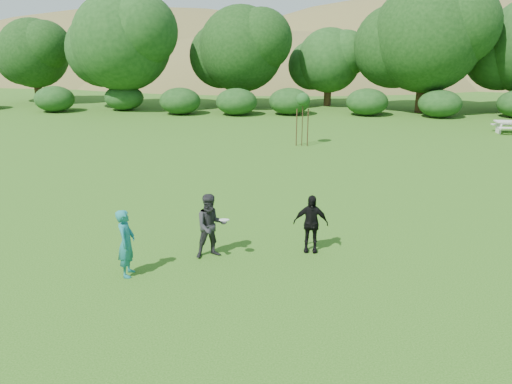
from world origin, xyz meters
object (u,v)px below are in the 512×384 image
player_black (311,223)px  picnic_table (510,125)px  sapling (303,101)px  player_teal (126,243)px  player_grey (211,226)px

player_black → picnic_table: (12.00, 18.64, -0.30)m
player_black → sapling: sapling is taller
sapling → picnic_table: 13.56m
player_teal → player_grey: size_ratio=0.98×
player_teal → player_grey: 2.28m
player_teal → player_black: size_ratio=1.06×
player_teal → sapling: sapling is taller
sapling → player_grey: bearing=-98.5°
player_black → player_grey: bearing=-165.9°
player_grey → sapling: (2.15, 14.42, 1.53)m
player_grey → player_black: 2.74m
player_grey → picnic_table: bearing=27.8°
player_teal → picnic_table: bearing=-44.2°
sapling → player_teal: bearing=-104.3°
player_grey → picnic_table: player_grey is taller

